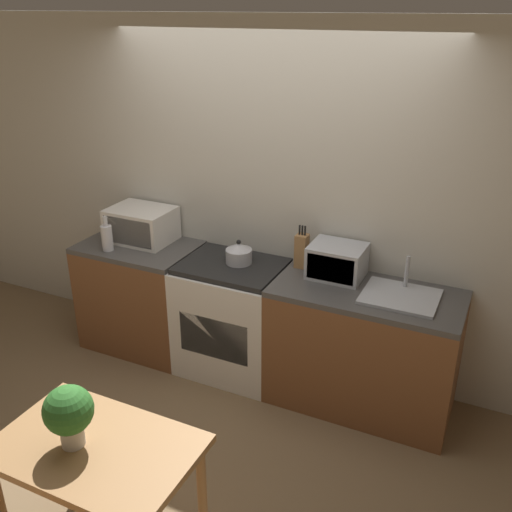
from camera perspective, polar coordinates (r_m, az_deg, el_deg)
name	(u,v)px	position (r m, az deg, el deg)	size (l,w,h in m)	color
ground_plane	(216,418)	(4.15, -4.01, -15.85)	(16.00, 16.00, 0.00)	brown
wall_back	(273,202)	(4.26, 1.71, 5.41)	(10.00, 0.06, 2.60)	beige
counter_left_run	(142,295)	(4.80, -11.31, -3.85)	(0.92, 0.62, 0.90)	brown
counter_right_run	(362,349)	(4.09, 10.60, -9.09)	(1.27, 0.62, 0.90)	brown
stove_range	(233,317)	(4.40, -2.35, -6.16)	(0.77, 0.62, 0.90)	silver
kettle	(239,253)	(4.18, -1.73, 0.28)	(0.19, 0.19, 0.18)	#B7B7BC
microwave	(141,225)	(4.65, -11.40, 3.09)	(0.50, 0.38, 0.27)	silver
bottle	(107,237)	(4.53, -14.68, 1.83)	(0.09, 0.09, 0.28)	silver
knife_block	(302,250)	(4.11, 4.58, 0.56)	(0.08, 0.09, 0.32)	#9E7042
toaster_oven	(337,261)	(3.99, 8.09, -0.51)	(0.38, 0.31, 0.23)	#ADAFB5
sink_basin	(401,295)	(3.83, 14.26, -3.85)	(0.48, 0.41, 0.24)	#ADAFB5
dining_table	(97,462)	(3.01, -15.59, -19.22)	(0.97, 0.63, 0.74)	#9E7042
potted_plant	(69,412)	(2.86, -18.23, -14.62)	(0.24, 0.24, 0.32)	beige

